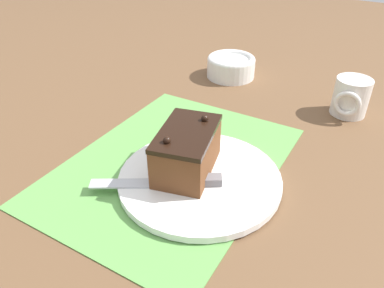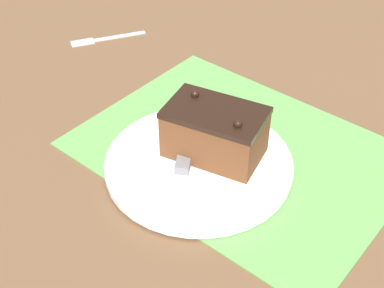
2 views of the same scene
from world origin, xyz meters
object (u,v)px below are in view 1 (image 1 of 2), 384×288
at_px(chocolate_cake, 187,150).
at_px(serving_knife, 179,181).
at_px(coffee_mug, 351,97).
at_px(small_bowl, 231,66).
at_px(cake_plate, 200,179).

relative_size(chocolate_cake, serving_knife, 0.80).
bearing_deg(chocolate_cake, coffee_mug, 152.57).
bearing_deg(serving_knife, small_bowl, -15.76).
xyz_separation_m(serving_knife, small_bowl, (-0.46, -0.13, 0.01)).
relative_size(cake_plate, chocolate_cake, 1.76).
distance_m(cake_plate, small_bowl, 0.45).
height_order(chocolate_cake, coffee_mug, chocolate_cake).
bearing_deg(coffee_mug, chocolate_cake, -27.43).
height_order(cake_plate, serving_knife, serving_knife).
relative_size(cake_plate, coffee_mug, 3.19).
distance_m(chocolate_cake, small_bowl, 0.44).
bearing_deg(cake_plate, serving_knife, -29.69).
xyz_separation_m(small_bowl, coffee_mug, (0.06, 0.31, 0.01)).
relative_size(serving_knife, coffee_mug, 2.26).
bearing_deg(serving_knife, cake_plate, -60.83).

